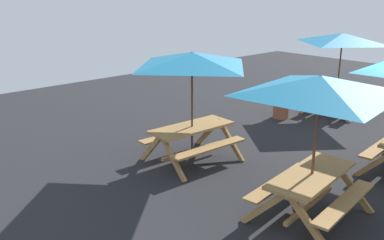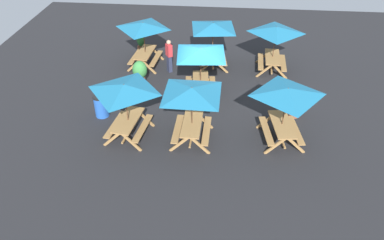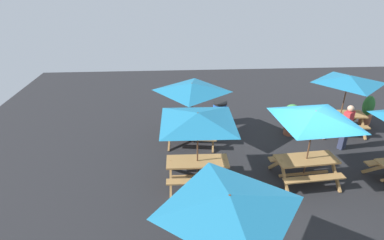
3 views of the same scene
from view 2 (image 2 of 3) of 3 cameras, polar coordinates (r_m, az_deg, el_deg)
ground_plane at (r=16.90m, az=1.97°, el=3.57°), size 24.00×24.00×0.00m
picnic_table_0 at (r=18.64m, az=12.66°, el=12.81°), size 2.09×2.09×2.34m
picnic_table_1 at (r=13.25m, az=0.00°, el=3.82°), size 2.83×2.83×2.34m
picnic_table_2 at (r=13.65m, az=-10.22°, el=4.25°), size 2.25×2.25×2.34m
picnic_table_3 at (r=18.69m, az=3.25°, el=13.68°), size 2.81×2.81×2.34m
picnic_table_4 at (r=13.63m, az=14.28°, el=3.61°), size 2.25×2.25×2.34m
picnic_table_5 at (r=16.06m, az=1.38°, el=9.87°), size 2.82×2.82×2.34m
picnic_table_6 at (r=18.85m, az=-7.44°, el=13.63°), size 2.18×2.18×2.34m
trash_bin_blue at (r=15.84m, az=-13.67°, el=2.16°), size 0.59×0.59×0.98m
potted_plant_0 at (r=20.77m, az=-7.79°, el=11.66°), size 0.45×0.45×1.25m
potted_plant_1 at (r=17.57m, az=-7.94°, el=7.28°), size 0.67×0.67×1.25m
potted_plant_2 at (r=15.89m, az=15.49°, el=2.35°), size 0.49×0.49×1.11m
person_standing at (r=18.60m, az=-3.51°, el=9.83°), size 0.42×0.38×1.67m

